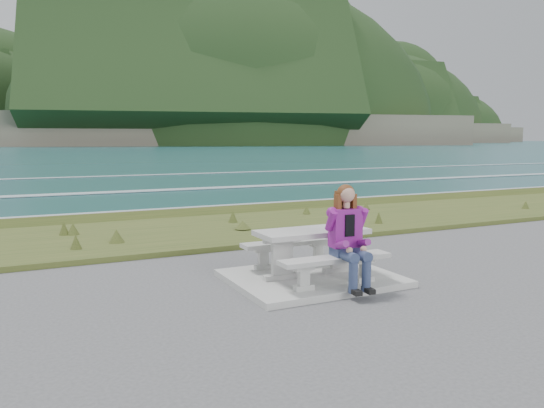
% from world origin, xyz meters
% --- Properties ---
extents(concrete_slab, '(2.60, 2.10, 0.10)m').
position_xyz_m(concrete_slab, '(0.00, 0.00, 0.05)').
color(concrete_slab, '#A7A7A2').
rests_on(concrete_slab, ground).
extents(picnic_table, '(1.80, 0.75, 0.75)m').
position_xyz_m(picnic_table, '(0.00, 0.00, 0.68)').
color(picnic_table, '#A7A7A2').
rests_on(picnic_table, concrete_slab).
extents(bench_landward, '(1.80, 0.35, 0.45)m').
position_xyz_m(bench_landward, '(0.00, -0.70, 0.45)').
color(bench_landward, '#A7A7A2').
rests_on(bench_landward, concrete_slab).
extents(bench_seaward, '(1.80, 0.35, 0.45)m').
position_xyz_m(bench_seaward, '(0.00, 0.70, 0.45)').
color(bench_seaward, '#A7A7A2').
rests_on(bench_seaward, concrete_slab).
extents(grass_verge, '(160.00, 4.50, 0.22)m').
position_xyz_m(grass_verge, '(0.00, 5.00, 0.00)').
color(grass_verge, '#33491B').
rests_on(grass_verge, ground).
extents(shore_drop, '(160.00, 0.80, 2.20)m').
position_xyz_m(shore_drop, '(0.00, 7.90, 0.00)').
color(shore_drop, brown).
rests_on(shore_drop, ground).
extents(ocean, '(1600.00, 1600.00, 0.09)m').
position_xyz_m(ocean, '(0.00, 25.09, -1.74)').
color(ocean, '#1F545A').
rests_on(ocean, ground).
extents(headland_range, '(729.83, 363.95, 196.76)m').
position_xyz_m(headland_range, '(190.35, 398.33, 9.92)').
color(headland_range, brown).
rests_on(headland_range, ground).
extents(seated_woman, '(0.50, 0.81, 1.52)m').
position_xyz_m(seated_woman, '(0.17, -0.84, 0.66)').
color(seated_woman, navy).
rests_on(seated_woman, concrete_slab).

